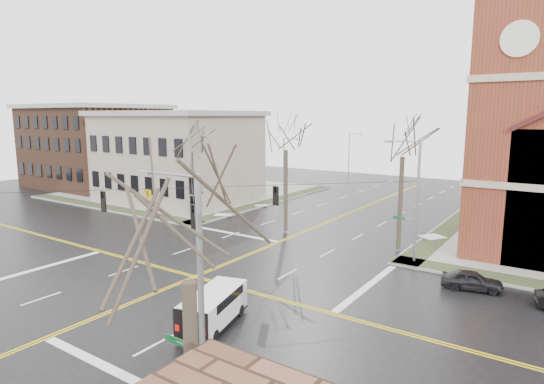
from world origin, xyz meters
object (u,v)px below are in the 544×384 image
Objects in this scene: cargo_van at (215,305)px; signal_pole_nw at (191,175)px; streetlight_north_a at (285,166)px; streetlight_north_b at (350,155)px; signal_pole_ne at (415,198)px; signal_pole_se at (197,302)px; tree_nw_near at (286,145)px; tree_se at (188,263)px; parked_car_a at (472,280)px; tree_ne at (403,151)px; tree_nw_far at (191,148)px.

signal_pole_nw is at bearing 122.25° from cargo_van.
streetlight_north_b is at bearing 90.00° from streetlight_north_a.
signal_pole_se is (0.00, -23.00, 0.00)m from signal_pole_ne.
tree_nw_near is at bearing 97.05° from cargo_van.
streetlight_north_b is 1.56× the size of cargo_van.
tree_se is at bearing -60.00° from streetlight_north_a.
parked_car_a is at bearing -56.05° from streetlight_north_b.
tree_ne is at bearing 94.22° from signal_pole_se.
streetlight_north_b is 66.89m from tree_se.
streetlight_north_a reaches higher than parked_car_a.
streetlight_north_b is (0.67, 36.50, -0.48)m from signal_pole_nw.
tree_ne is at bearing -59.46° from streetlight_north_b.
signal_pole_se is at bearing -69.73° from streetlight_north_b.
streetlight_north_a is at bearing 119.09° from signal_pole_se.
signal_pole_ne is at bearing -52.38° from tree_ne.
cargo_van is (17.28, -16.14, -3.87)m from signal_pole_nw.
tree_se is at bearing -45.77° from signal_pole_nw.
streetlight_north_a is at bearing 123.01° from tree_nw_near.
parked_car_a is (4.83, -3.31, -4.33)m from signal_pole_ne.
streetlight_north_a is at bearing 40.05° from parked_car_a.
signal_pole_se reaches higher than streetlight_north_b.
parked_car_a is (26.80, -39.81, -3.84)m from streetlight_north_b.
signal_pole_se is at bearing -63.28° from tree_nw_near.
tree_se is (-2.43, -22.41, 6.84)m from parked_car_a.
tree_se is (7.76, -9.58, 6.38)m from cargo_van.
tree_nw_far is (-1.78, 1.93, 2.58)m from signal_pole_nw.
signal_pole_ne reaches higher than cargo_van.
tree_ne reaches higher than streetlight_north_b.
streetlight_north_a is 0.77× the size of tree_nw_far.
cargo_van is at bearing -63.03° from streetlight_north_a.
streetlight_north_b is at bearing 120.54° from tree_ne.
parked_car_a is 23.56m from tree_se.
tree_nw_far is (-19.06, 18.07, 6.45)m from cargo_van.
streetlight_north_a is 15.09m from tree_nw_far.
signal_pole_nw is at bearing 134.55° from signal_pole_se.
tree_ne is at bearing 1.29° from tree_nw_far.
tree_ne is 1.10× the size of tree_se.
tree_se is at bearing -61.62° from tree_nw_near.
signal_pole_ne is 25.96m from tree_se.
signal_pole_ne and signal_pole_se have the same top height.
parked_car_a is 19.89m from tree_nw_near.
streetlight_north_b reaches higher than parked_car_a.
tree_nw_near is at bearing -178.74° from tree_ne.
tree_nw_near is (9.29, -14.30, 3.83)m from streetlight_north_a.
signal_pole_nw is 2.46× the size of parked_car_a.
tree_ne reaches higher than signal_pole_nw.
tree_nw_near is (-12.68, 25.20, 3.35)m from signal_pole_se.
signal_pole_se is at bearing -45.58° from tree_nw_far.
cargo_van is 21.02m from tree_nw_near.
tree_nw_near is (11.74, 0.27, 0.76)m from tree_nw_far.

